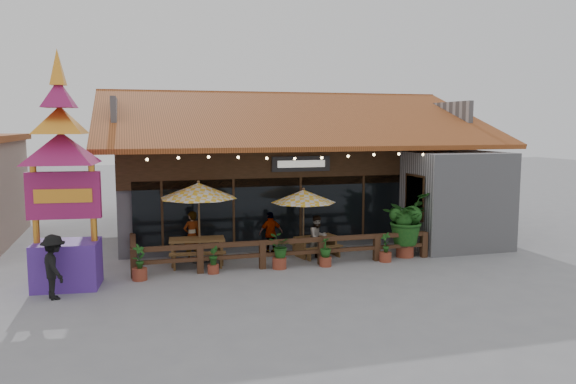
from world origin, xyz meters
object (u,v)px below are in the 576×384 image
object	(u,v)px
picnic_table_left	(197,247)
pedestrian	(54,267)
umbrella_right	(304,197)
tropical_plant	(406,220)
thai_sign_tower	(62,154)
picnic_table_right	(316,243)
umbrella_left	(199,191)

from	to	relation	value
picnic_table_left	pedestrian	world-z (taller)	pedestrian
umbrella_right	tropical_plant	bearing A→B (deg)	-17.36
umbrella_right	thai_sign_tower	bearing A→B (deg)	-166.52
picnic_table_left	picnic_table_right	size ratio (longest dim) A/B	1.14
picnic_table_right	pedestrian	distance (m)	8.73
tropical_plant	pedestrian	bearing A→B (deg)	-170.92
picnic_table_left	umbrella_left	bearing A→B (deg)	64.83
thai_sign_tower	pedestrian	size ratio (longest dim) A/B	4.14
umbrella_left	pedestrian	distance (m)	5.38
tropical_plant	picnic_table_right	bearing A→B (deg)	162.02
thai_sign_tower	umbrella_right	bearing A→B (deg)	13.48
picnic_table_right	picnic_table_left	bearing A→B (deg)	-179.45
umbrella_left	thai_sign_tower	distance (m)	4.63
thai_sign_tower	tropical_plant	world-z (taller)	thai_sign_tower
picnic_table_left	thai_sign_tower	bearing A→B (deg)	-156.49
picnic_table_left	pedestrian	size ratio (longest dim) A/B	1.12
umbrella_left	picnic_table_left	distance (m)	1.86
tropical_plant	umbrella_left	bearing A→B (deg)	170.60
umbrella_right	umbrella_left	bearing A→B (deg)	178.42
thai_sign_tower	umbrella_left	bearing A→B (deg)	25.80
thai_sign_tower	pedestrian	distance (m)	3.11
umbrella_left	umbrella_right	distance (m)	3.65
umbrella_right	pedestrian	xyz separation A→B (m)	(-7.84, -2.86, -1.26)
picnic_table_right	thai_sign_tower	bearing A→B (deg)	-167.92
picnic_table_left	picnic_table_right	bearing A→B (deg)	0.55
umbrella_left	thai_sign_tower	xyz separation A→B (m)	(-3.99, -1.93, 1.37)
pedestrian	tropical_plant	bearing A→B (deg)	-102.30
picnic_table_right	tropical_plant	xyz separation A→B (m)	(2.97, -0.96, 0.83)
umbrella_left	picnic_table_right	xyz separation A→B (m)	(4.07, -0.20, -1.95)
umbrella_left	umbrella_right	size ratio (longest dim) A/B	1.23
thai_sign_tower	tropical_plant	distance (m)	11.33
umbrella_left	umbrella_right	world-z (taller)	umbrella_left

